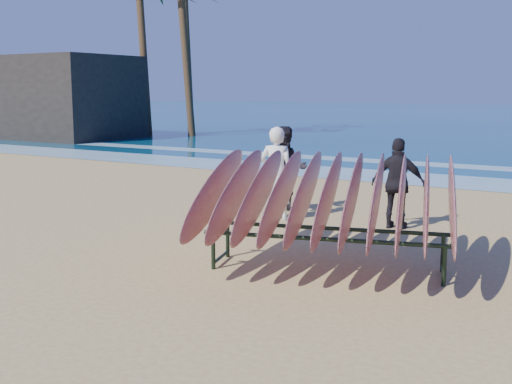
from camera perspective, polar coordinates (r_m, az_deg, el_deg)
ground at (r=8.56m, az=-2.82°, el=-7.02°), size 120.00×120.00×0.00m
foam_near at (r=17.58m, az=15.85°, el=1.02°), size 160.00×160.00×0.00m
foam_far at (r=20.95m, az=18.46°, el=2.15°), size 160.00×160.00×0.00m
surfboard_rack at (r=8.41m, az=6.44°, el=-0.42°), size 3.87×3.67×1.67m
person_white at (r=11.72m, az=1.83°, el=1.65°), size 0.71×0.56×1.71m
person_dark_a at (r=12.45m, az=2.72°, el=2.00°), size 1.03×0.99×1.67m
person_dark_b at (r=11.24m, az=12.51°, el=0.73°), size 0.96×0.50×1.56m
building at (r=33.98m, az=-18.08°, el=8.00°), size 8.92×4.95×3.96m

